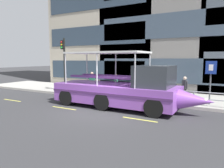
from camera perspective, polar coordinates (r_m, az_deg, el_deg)
name	(u,v)px	position (r m, az deg, el deg)	size (l,w,h in m)	color
ground_plane	(102,112)	(11.81, -2.74, -7.44)	(120.00, 120.00, 0.00)	#333335
sidewalk	(140,95)	(16.69, 7.57, -2.96)	(32.00, 4.80, 0.18)	#A8A59E
curb_edge	(126,100)	(14.45, 3.86, -4.44)	(32.00, 0.18, 0.18)	#B2ADA3
lane_centreline	(98,113)	(11.48, -3.84, -7.86)	(25.80, 0.12, 0.01)	#DBD64C
curb_guardrail	(133,91)	(14.50, 5.73, -1.81)	(11.81, 0.09, 0.83)	gray
traffic_light_pole	(64,60)	(17.94, -12.83, 6.42)	(0.24, 0.46, 4.40)	black
parking_sign	(211,75)	(13.77, 25.08, 2.17)	(0.60, 0.12, 2.60)	#4C4F54
leaned_bicycle	(74,88)	(17.54, -10.12, -0.99)	(1.74, 0.46, 0.96)	black
duck_tour_boat	(123,90)	(12.51, 3.10, -1.59)	(9.42, 2.62, 3.32)	purple
pedestrian_near_bow	(185,86)	(14.63, 18.99, -0.53)	(0.42, 0.28, 1.58)	black
pedestrian_mid_left	(149,84)	(14.82, 9.98, -0.03)	(0.47, 0.23, 1.64)	black
pedestrian_mid_right	(116,82)	(16.14, 1.09, 0.46)	(0.37, 0.31, 1.56)	#47423D
pedestrian_near_stern	(92,80)	(16.89, -5.40, 0.99)	(0.48, 0.24, 1.69)	#47423D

